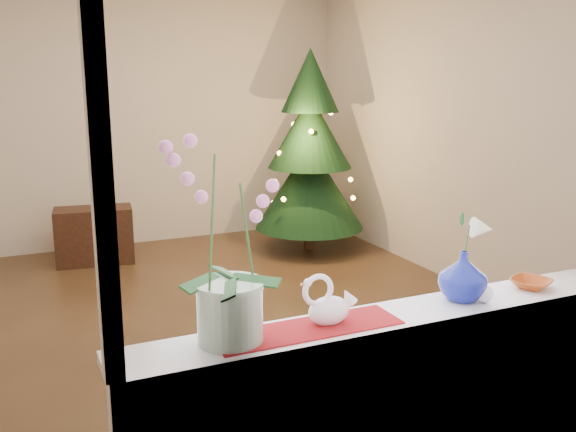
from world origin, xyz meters
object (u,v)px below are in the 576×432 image
swan (329,300)px  side_table (94,235)px  paperweight (484,294)px  blue_vase (463,272)px  orchid_pot (228,241)px  xmas_tree (310,152)px  amber_dish (531,284)px

swan → side_table: size_ratio=0.31×
paperweight → blue_vase: bearing=135.2°
orchid_pot → blue_vase: bearing=0.1°
blue_vase → side_table: blue_vase is taller
paperweight → xmas_tree: size_ratio=0.04×
blue_vase → xmas_tree: bearing=72.4°
paperweight → amber_dish: 0.31m
side_table → xmas_tree: bearing=-3.5°
paperweight → xmas_tree: bearing=73.5°
paperweight → side_table: paperweight is taller
blue_vase → paperweight: 0.12m
blue_vase → xmas_tree: 4.05m
orchid_pot → paperweight: size_ratio=9.63×
blue_vase → side_table: 4.44m
xmas_tree → side_table: size_ratio=2.84×
swan → paperweight: 0.68m
blue_vase → orchid_pot: bearing=-179.9°
xmas_tree → amber_dish: bearing=-102.5°
orchid_pot → paperweight: 1.10m
side_table → blue_vase: bearing=-70.5°
orchid_pot → xmas_tree: (2.21, 3.86, -0.25)m
xmas_tree → side_table: (-2.11, 0.42, -0.75)m
blue_vase → amber_dish: 0.38m
paperweight → amber_dish: paperweight is taller
swan → xmas_tree: 4.27m
amber_dish → xmas_tree: (0.86, 3.87, 0.09)m
orchid_pot → side_table: (0.11, 4.28, -1.01)m
orchid_pot → swan: 0.46m
blue_vase → paperweight: (0.06, -0.06, -0.08)m
blue_vase → side_table: bearing=101.7°
amber_dish → side_table: (-1.25, 4.29, -0.67)m
swan → side_table: (-0.27, 4.28, -0.74)m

